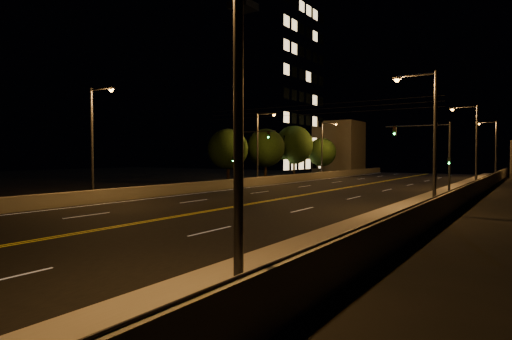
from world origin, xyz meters
The scene contains 23 objects.
road centered at (0.00, 20.00, 0.01)m, with size 18.00×120.00×0.02m, color black.
sidewalk centered at (10.80, 20.00, 0.15)m, with size 3.60×120.00×0.30m, color gray.
curb centered at (8.93, 20.00, 0.07)m, with size 0.14×120.00×0.15m, color gray.
parapet_wall centered at (12.45, 20.00, 0.80)m, with size 0.30×120.00×1.00m, color gray.
jersey_barrier centered at (-9.56, 20.00, 0.48)m, with size 0.45×120.00×0.95m, color gray.
distant_building_left centered at (-16.00, 75.01, 5.00)m, with size 8.00×8.00×9.99m, color gray.
parapet_rail centered at (12.45, 20.00, 1.33)m, with size 0.06×0.06×120.00m, color black.
lane_markings centered at (0.00, 19.93, 0.02)m, with size 17.32×116.00×0.00m.
streetlight_0 centered at (11.50, 2.52, 4.82)m, with size 2.55×0.28×8.25m.
streetlight_1 centered at (11.50, 21.81, 4.82)m, with size 2.55×0.28×8.25m.
streetlight_2 centered at (11.50, 41.74, 4.82)m, with size 2.55×0.28×8.25m.
streetlight_3 centered at (11.50, 64.56, 4.82)m, with size 2.55×0.28×8.25m.
streetlight_4 centered at (-9.90, 14.95, 4.82)m, with size 2.55×0.28×8.25m.
streetlight_5 centered at (-9.90, 36.80, 4.82)m, with size 2.55×0.28×8.25m.
streetlight_6 centered at (-9.90, 54.39, 4.82)m, with size 2.55×0.28×8.25m.
traffic_signal_right centered at (9.99, 31.74, 3.81)m, with size 5.11×0.31×6.01m.
traffic_signal_left centered at (-8.79, 31.74, 3.81)m, with size 5.11×0.31×6.01m.
overhead_wires centered at (0.00, 29.50, 7.40)m, with size 22.00×0.03×0.83m.
building_tower centered at (-26.33, 56.87, 14.31)m, with size 24.00×15.00×29.76m.
tree_0 centered at (-14.47, 36.85, 4.17)m, with size 4.89×4.89×6.62m.
tree_1 centered at (-14.11, 44.76, 4.42)m, with size 5.18×5.18×7.02m.
tree_2 centered at (-14.22, 53.05, 4.99)m, with size 5.84×5.84×7.91m.
tree_3 centered at (-12.25, 58.88, 3.89)m, with size 4.56×4.56×6.18m.
Camera 1 is at (16.72, -4.32, 3.43)m, focal length 30.00 mm.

